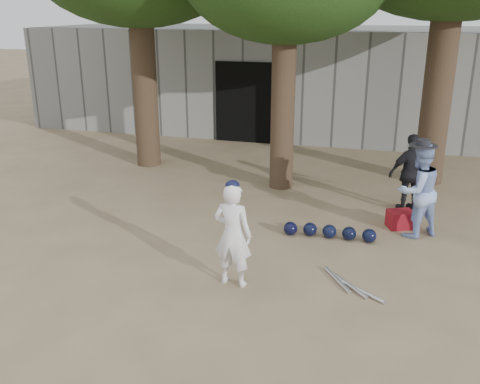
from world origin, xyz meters
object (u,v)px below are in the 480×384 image
(spectator_blue, at_px, (418,191))
(boy_player, at_px, (233,235))
(spectator_dark, at_px, (411,173))
(red_bag, at_px, (400,219))

(spectator_blue, bearing_deg, boy_player, 7.96)
(boy_player, bearing_deg, spectator_dark, -117.95)
(spectator_blue, height_order, red_bag, spectator_blue)
(spectator_blue, distance_m, red_bag, 0.72)
(boy_player, xyz_separation_m, spectator_dark, (2.36, 3.54, -0.00))
(boy_player, xyz_separation_m, spectator_blue, (2.44, 2.40, 0.05))
(spectator_dark, bearing_deg, spectator_blue, 68.52)
(spectator_blue, xyz_separation_m, red_bag, (-0.22, 0.27, -0.63))
(red_bag, bearing_deg, boy_player, -129.70)
(spectator_blue, bearing_deg, spectator_dark, -122.56)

